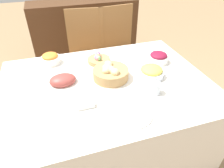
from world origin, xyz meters
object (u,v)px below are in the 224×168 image
Objects in this scene: pineapple_bowl at (151,72)px; drinking_cup at (156,88)px; dinner_plate at (132,114)px; fork at (109,119)px; beet_salad_bowl at (158,57)px; chair_far_right at (120,48)px; butter_dish at (85,104)px; chair_far_center at (88,52)px; ham_platter at (63,81)px; carrot_bowl at (50,59)px; bread_basket at (111,73)px; spoon at (159,108)px; knife at (154,109)px; egg_basket at (99,59)px; sideboard at (85,31)px.

pineapple_bowl reaches higher than drinking_cup.
dinner_plate is 1.30× the size of fork.
beet_salad_bowl reaches higher than dinner_plate.
chair_far_right is 8.76× the size of butter_dish.
chair_far_center is 5.24× the size of fork.
pineapple_bowl reaches higher than butter_dish.
ham_platter is 1.90× the size of carrot_bowl.
chair_far_center reaches higher than pineapple_bowl.
carrot_bowl is 0.65m from butter_dish.
carrot_bowl is (-0.42, 0.37, -0.00)m from bread_basket.
spoon is (0.61, -0.79, -0.04)m from carrot_bowl.
ham_platter is 1.75× the size of beet_salad_bowl.
carrot_bowl is 1.38× the size of butter_dish.
knife is 0.03m from spoon.
butter_dish is (-0.55, -0.19, -0.03)m from pineapple_bowl.
knife and spoon have the same top height.
spoon is at bearing -65.63° from bread_basket.
chair_far_right and chair_far_center have the same top height.
chair_far_right is at bearing 6.58° from chair_far_center.
egg_basket is 0.68m from dinner_plate.
chair_far_center reaches higher than spoon.
drinking_cup is at bearing 20.61° from fork.
knife is at bearing -41.10° from ham_platter.
spoon is at bearing -72.73° from egg_basket.
butter_dish reaches higher than fork.
egg_basket is (-0.02, 0.27, -0.02)m from bread_basket.
pineapple_bowl is at bearing -31.38° from carrot_bowl.
chair_far_center reaches higher than beet_salad_bowl.
fork and spoon have the same top height.
ham_platter is at bearing -174.02° from beet_salad_bowl.
carrot_bowl is (-0.72, 0.44, 0.00)m from pineapple_bowl.
butter_dish is (-0.25, 0.16, 0.01)m from dinner_plate.
beet_salad_bowl is 0.68× the size of dinner_plate.
pineapple_bowl is at bearing -84.40° from sideboard.
butter_dish is (-0.63, -1.12, 0.21)m from chair_far_right.
fork is at bearing -70.45° from carrot_bowl.
chair_far_center reaches higher than ham_platter.
sideboard is 8.16× the size of knife.
bread_basket is (-0.38, -0.87, 0.24)m from chair_far_right.
fork is at bearing -64.41° from ham_platter.
chair_far_right is 1.13m from ham_platter.
pineapple_bowl is 1.71× the size of butter_dish.
butter_dish is at bearing -95.11° from chair_far_center.
knife is (0.17, -1.28, 0.20)m from chair_far_center.
bread_basket is 0.36m from drinking_cup.
spoon is at bearing -39.49° from ham_platter.
chair_far_center is 0.91m from sideboard.
bread_basket is 1.09× the size of dinner_plate.
knife is (-0.15, -0.34, -0.04)m from pineapple_bowl.
ham_platter reaches higher than butter_dish.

